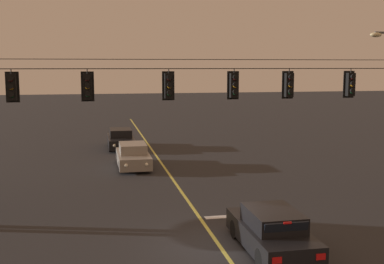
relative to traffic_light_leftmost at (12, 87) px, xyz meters
The scene contains 13 objects.
ground_plane 9.29m from the traffic_light_leftmost, 27.97° to the right, with size 180.00×180.00×0.00m, color #28282B.
lane_centre_stripe 10.46m from the traffic_light_leftmost, 41.36° to the left, with size 0.14×60.00×0.01m, color #D1C64C.
stop_bar_paint 10.15m from the traffic_light_leftmost, ahead, with size 3.40×0.36×0.01m, color silver.
signal_span_assembly 6.98m from the traffic_light_leftmost, ahead, with size 20.60×0.32×7.19m.
traffic_light_leftmost is the anchor object (origin of this frame).
traffic_light_left_inner 2.68m from the traffic_light_leftmost, ahead, with size 0.48×0.41×1.22m.
traffic_light_centre 5.73m from the traffic_light_leftmost, ahead, with size 0.48×0.41×1.22m.
traffic_light_right_inner 8.32m from the traffic_light_leftmost, ahead, with size 0.48×0.41×1.22m.
traffic_light_rightmost 10.63m from the traffic_light_leftmost, ahead, with size 0.48×0.41×1.22m.
traffic_light_far_right 13.33m from the traffic_light_leftmost, ahead, with size 0.48×0.41×1.22m.
car_waiting_near_lane 10.44m from the traffic_light_leftmost, 27.58° to the right, with size 1.80×4.33×1.39m.
car_oncoming_lead 11.81m from the traffic_light_leftmost, 62.41° to the left, with size 1.80×4.42×1.39m.
car_oncoming_trailing 17.74m from the traffic_light_leftmost, 74.04° to the left, with size 1.80×4.42×1.39m.
Camera 1 is at (-3.95, -14.93, 5.90)m, focal length 45.67 mm.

